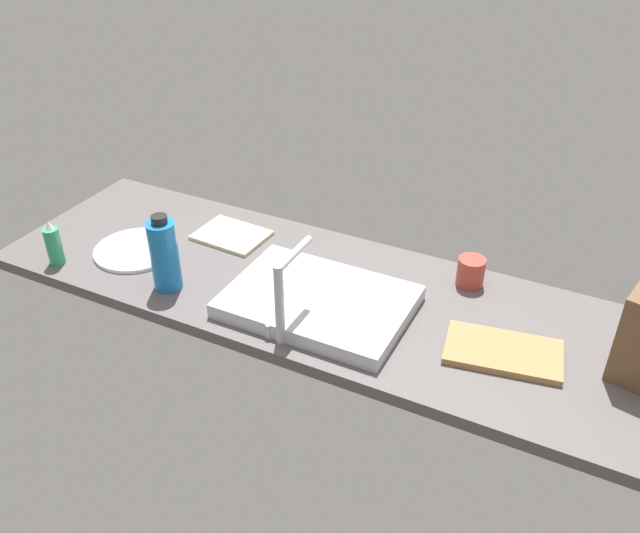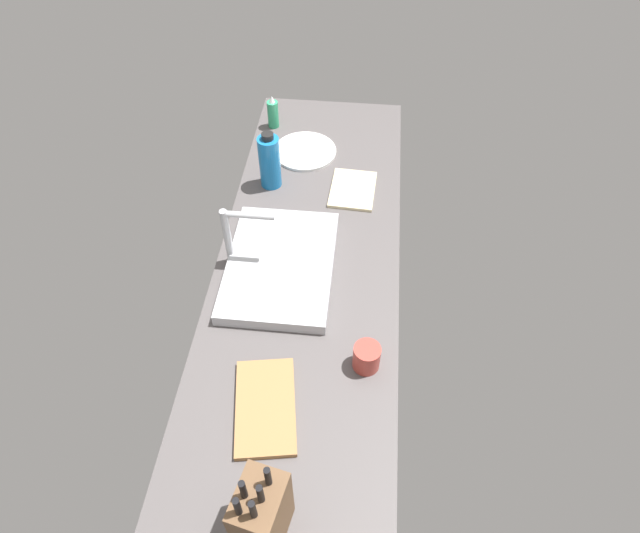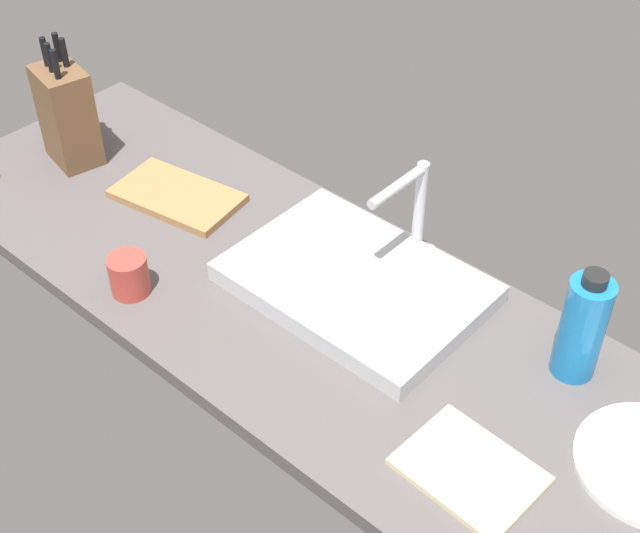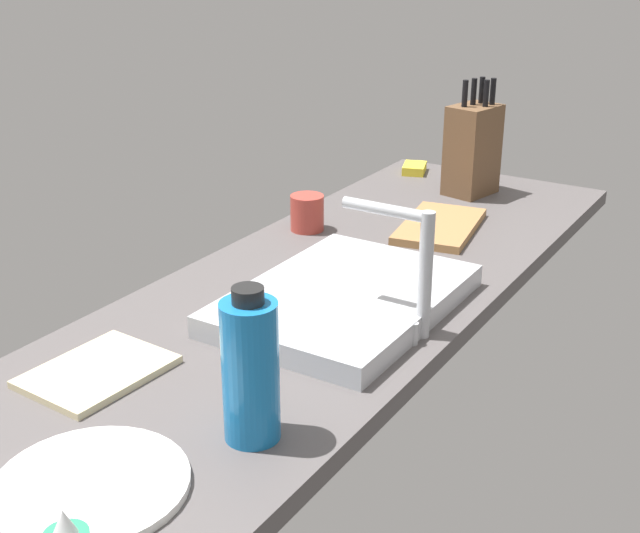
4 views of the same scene
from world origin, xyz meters
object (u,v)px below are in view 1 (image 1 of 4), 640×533
at_px(sink_basin, 317,301).
at_px(water_bottle, 164,255).
at_px(faucet, 283,291).
at_px(dinner_plate, 136,250).
at_px(soap_bottle, 54,245).
at_px(cutting_board, 503,352).
at_px(dish_towel, 232,235).
at_px(coffee_mug, 471,272).

xyz_separation_m(sink_basin, water_bottle, (0.42, 0.10, 0.08)).
relative_size(sink_basin, faucet, 2.13).
bearing_deg(dinner_plate, soap_bottle, 42.59).
distance_m(cutting_board, water_bottle, 0.92).
bearing_deg(dish_towel, cutting_board, 168.90).
relative_size(water_bottle, dish_towel, 1.05).
bearing_deg(water_bottle, soap_bottle, 7.62).
bearing_deg(dinner_plate, sink_basin, 179.57).
xyz_separation_m(cutting_board, coffee_mug, (0.16, -0.26, 0.03)).
xyz_separation_m(faucet, soap_bottle, (0.76, 0.01, -0.08)).
xyz_separation_m(dish_towel, coffee_mug, (-0.74, -0.08, 0.04)).
bearing_deg(sink_basin, soap_bottle, 10.66).
bearing_deg(water_bottle, cutting_board, -171.80).
bearing_deg(dinner_plate, cutting_board, -178.56).
bearing_deg(water_bottle, coffee_mug, -152.43).
relative_size(sink_basin, coffee_mug, 5.82).
xyz_separation_m(sink_basin, dinner_plate, (0.62, -0.00, -0.01)).
height_order(dinner_plate, coffee_mug, coffee_mug).
relative_size(soap_bottle, dish_towel, 0.66).
height_order(faucet, water_bottle, same).
bearing_deg(cutting_board, sink_basin, 3.78).
bearing_deg(faucet, soap_bottle, 0.41).
distance_m(sink_basin, cutting_board, 0.49).
distance_m(water_bottle, coffee_mug, 0.85).
height_order(soap_bottle, dish_towel, soap_bottle).
bearing_deg(soap_bottle, water_bottle, -172.38).
bearing_deg(coffee_mug, faucet, 51.10).
height_order(sink_basin, dish_towel, sink_basin).
bearing_deg(cutting_board, faucet, 18.89).
bearing_deg(dinner_plate, water_bottle, 153.06).
bearing_deg(cutting_board, water_bottle, 8.20).
xyz_separation_m(faucet, dinner_plate, (0.60, -0.15, -0.13)).
height_order(sink_basin, faucet, faucet).
bearing_deg(cutting_board, dinner_plate, 1.44).
height_order(dinner_plate, dish_towel, same).
xyz_separation_m(cutting_board, dinner_plate, (1.11, 0.03, -0.00)).
relative_size(faucet, dish_towel, 1.05).
bearing_deg(coffee_mug, water_bottle, 27.57).
relative_size(faucet, coffee_mug, 2.73).
xyz_separation_m(sink_basin, dish_towel, (0.41, -0.21, -0.01)).
height_order(soap_bottle, dinner_plate, soap_bottle).
relative_size(cutting_board, dish_towel, 1.30).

